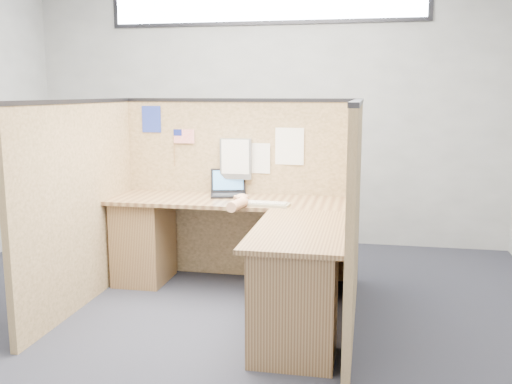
% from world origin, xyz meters
% --- Properties ---
extents(floor, '(5.00, 5.00, 0.00)m').
position_xyz_m(floor, '(0.00, 0.00, 0.00)').
color(floor, '#1E202B').
rests_on(floor, ground).
extents(wall_back, '(5.00, 0.00, 5.00)m').
position_xyz_m(wall_back, '(0.00, 2.25, 1.40)').
color(wall_back, gray).
rests_on(wall_back, floor).
extents(clerestory_window, '(3.30, 0.04, 0.38)m').
position_xyz_m(clerestory_window, '(0.00, 2.23, 2.45)').
color(clerestory_window, '#232328').
rests_on(clerestory_window, wall_back).
extents(cubicle_partitions, '(2.06, 1.83, 1.53)m').
position_xyz_m(cubicle_partitions, '(0.00, 0.43, 0.77)').
color(cubicle_partitions, brown).
rests_on(cubicle_partitions, floor).
extents(l_desk, '(1.95, 1.75, 0.73)m').
position_xyz_m(l_desk, '(0.18, 0.29, 0.39)').
color(l_desk, brown).
rests_on(l_desk, floor).
extents(laptop, '(0.34, 0.35, 0.21)m').
position_xyz_m(laptop, '(-0.04, 0.86, 0.78)').
color(laptop, black).
rests_on(laptop, l_desk).
extents(keyboard, '(0.41, 0.17, 0.03)m').
position_xyz_m(keyboard, '(0.31, 0.48, 0.74)').
color(keyboard, gray).
rests_on(keyboard, l_desk).
extents(mouse, '(0.12, 0.08, 0.05)m').
position_xyz_m(mouse, '(0.13, 0.51, 0.75)').
color(mouse, '#B4B5B9').
rests_on(mouse, l_desk).
extents(hand_forearm, '(0.12, 0.42, 0.09)m').
position_xyz_m(hand_forearm, '(0.15, 0.36, 0.77)').
color(hand_forearm, tan).
rests_on(hand_forearm, l_desk).
extents(blue_poster, '(0.17, 0.01, 0.23)m').
position_xyz_m(blue_poster, '(-0.76, 0.97, 1.35)').
color(blue_poster, '#22349E').
rests_on(blue_poster, cubicle_partitions).
extents(american_flag, '(0.19, 0.01, 0.32)m').
position_xyz_m(american_flag, '(-0.49, 0.96, 1.20)').
color(american_flag, olive).
rests_on(american_flag, cubicle_partitions).
extents(file_holder, '(0.27, 0.05, 0.34)m').
position_xyz_m(file_holder, '(-0.01, 0.94, 1.03)').
color(file_holder, slate).
rests_on(file_holder, cubicle_partitions).
extents(paper_left, '(0.20, 0.01, 0.25)m').
position_xyz_m(paper_left, '(0.18, 0.97, 1.03)').
color(paper_left, white).
rests_on(paper_left, cubicle_partitions).
extents(paper_right, '(0.24, 0.02, 0.31)m').
position_xyz_m(paper_right, '(0.44, 0.97, 1.14)').
color(paper_right, white).
rests_on(paper_right, cubicle_partitions).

